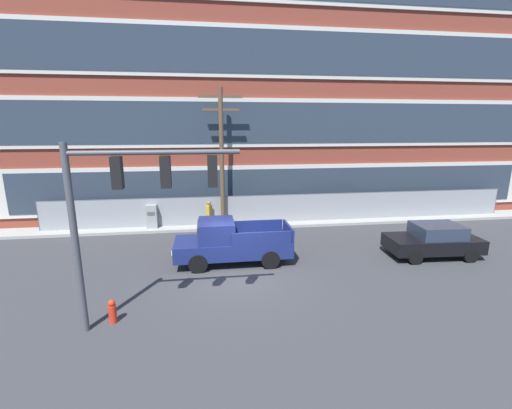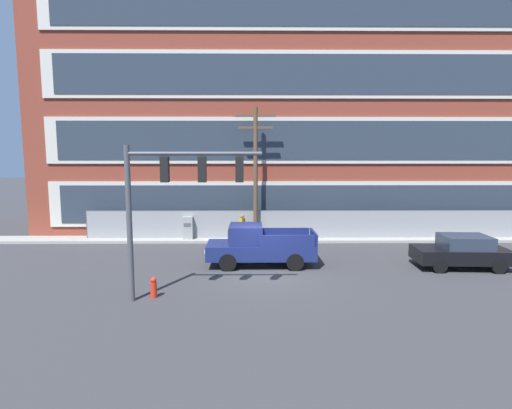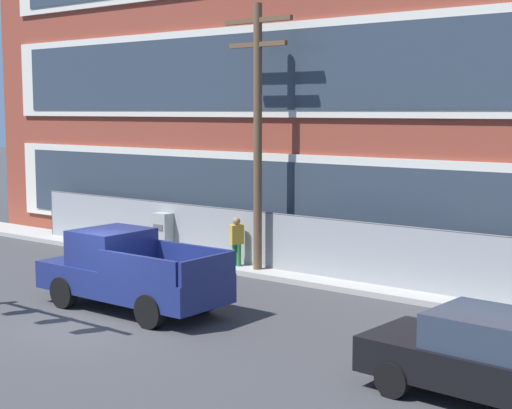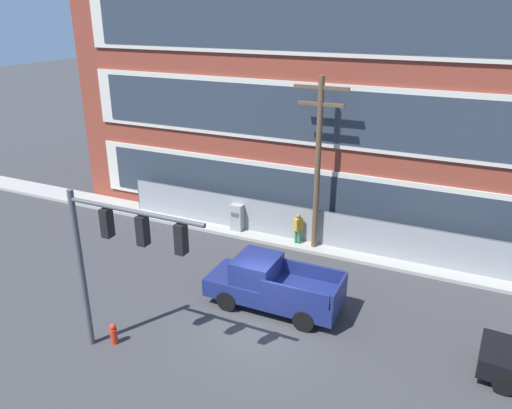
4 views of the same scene
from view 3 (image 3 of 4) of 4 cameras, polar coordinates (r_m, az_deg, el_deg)
The scene contains 8 objects.
ground_plane at distance 19.03m, azimuth -11.85°, elevation -8.43°, with size 160.00×160.00×0.00m, color #38383A.
sidewalk_building_side at distance 24.04m, azimuth 1.22°, elevation -4.89°, with size 80.00×1.67×0.16m, color #9E9B93.
chain_link_fence at distance 21.95m, azimuth 9.04°, elevation -3.76°, with size 29.02×0.06×1.89m.
pickup_truck_navy at distance 19.91m, azimuth -9.25°, elevation -4.91°, with size 5.21×2.08×1.98m.
sedan_black at distance 14.14m, azimuth 16.55°, elevation -10.58°, with size 4.28×2.09×1.56m.
utility_pole_near_corner at distance 23.52m, azimuth 0.13°, elevation 5.71°, with size 2.44×0.26×8.11m.
electrical_cabinet at distance 26.69m, azimuth -6.79°, elevation -2.26°, with size 0.61×0.46×1.54m.
pedestrian_near_cabinet at distance 24.36m, azimuth -1.42°, elevation -2.60°, with size 0.39×0.47×1.69m.
Camera 3 is at (14.14, -11.74, 4.96)m, focal length 55.00 mm.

